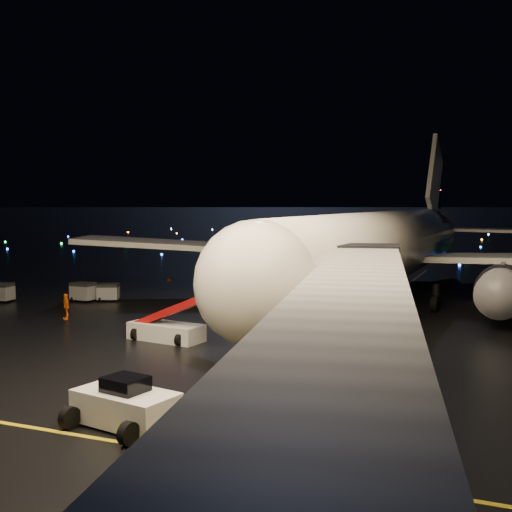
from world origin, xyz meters
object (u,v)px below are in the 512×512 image
object	(u,v)px
airliner	(391,207)
baggage_cart_2	(1,292)
crew_c	(66,306)
baggage_cart_0	(108,292)
belt_loader	(166,313)
baggage_cart_1	(83,292)
pushback_tug	(126,401)

from	to	relation	value
airliner	baggage_cart_2	size ratio (longest dim) A/B	29.93
airliner	crew_c	world-z (taller)	airliner
baggage_cart_0	belt_loader	bearing A→B (deg)	-65.75
airliner	baggage_cart_1	xyz separation A→B (m)	(-25.32, -8.47, -7.46)
pushback_tug	baggage_cart_1	distance (m)	33.01
pushback_tug	baggage_cart_1	size ratio (longest dim) A/B	2.07
pushback_tug	belt_loader	xyz separation A→B (m)	(-6.40, 14.18, 0.76)
baggage_cart_0	crew_c	bearing A→B (deg)	-97.64
baggage_cart_0	baggage_cart_1	distance (m)	2.17
pushback_tug	belt_loader	world-z (taller)	belt_loader
pushback_tug	baggage_cart_2	world-z (taller)	pushback_tug
crew_c	baggage_cart_0	distance (m)	8.88
baggage_cart_0	pushback_tug	bearing A→B (deg)	-76.19
airliner	belt_loader	bearing A→B (deg)	-116.26
baggage_cart_0	baggage_cart_2	world-z (taller)	baggage_cart_2
crew_c	belt_loader	bearing A→B (deg)	24.44
belt_loader	baggage_cart_2	distance (m)	22.85
belt_loader	baggage_cart_2	world-z (taller)	belt_loader
pushback_tug	baggage_cart_1	world-z (taller)	pushback_tug
baggage_cart_1	baggage_cart_2	world-z (taller)	baggage_cart_1
pushback_tug	crew_c	bearing A→B (deg)	144.81
airliner	baggage_cart_1	distance (m)	27.72
crew_c	baggage_cart_1	distance (m)	8.62
crew_c	baggage_cart_0	size ratio (longest dim) A/B	1.07
baggage_cart_0	baggage_cart_1	size ratio (longest dim) A/B	0.91
airliner	pushback_tug	size ratio (longest dim) A/B	14.28
crew_c	baggage_cart_2	size ratio (longest dim) A/B	0.99
pushback_tug	baggage_cart_1	bearing A→B (deg)	140.97
airliner	baggage_cart_2	distance (m)	34.63
crew_c	baggage_cart_0	bearing A→B (deg)	147.83
airliner	baggage_cart_0	world-z (taller)	airliner
pushback_tug	baggage_cart_2	bearing A→B (deg)	152.11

